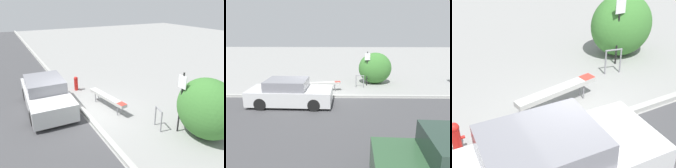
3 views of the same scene
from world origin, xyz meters
TOP-DOWN VIEW (x-y plane):
  - ground_plane at (0.00, 0.00)m, footprint 60.00×60.00m
  - curb at (0.00, 0.00)m, footprint 60.00×0.20m
  - bench at (-0.04, 1.12)m, footprint 2.40×0.71m
  - bike_rack at (2.39, 2.05)m, footprint 0.55×0.17m
  - sign_post at (2.90, 2.56)m, footprint 0.36×0.08m
  - fire_hydrant at (-2.71, 0.58)m, footprint 0.36×0.22m
  - shrub_hedge at (3.52, 3.19)m, footprint 2.27×1.75m
  - parked_car_near at (-1.42, -1.27)m, footprint 4.23×1.88m

SIDE VIEW (x-z plane):
  - ground_plane at x=0.00m, z-range 0.00..0.00m
  - curb at x=0.00m, z-range 0.00..0.13m
  - fire_hydrant at x=-2.71m, z-range 0.03..0.79m
  - bike_rack at x=2.39m, z-range 0.09..0.91m
  - bench at x=-0.04m, z-range 0.21..0.80m
  - parked_car_near at x=-1.42m, z-range -0.05..1.30m
  - shrub_hedge at x=3.52m, z-range 0.00..2.16m
  - sign_post at x=2.90m, z-range 0.23..2.53m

